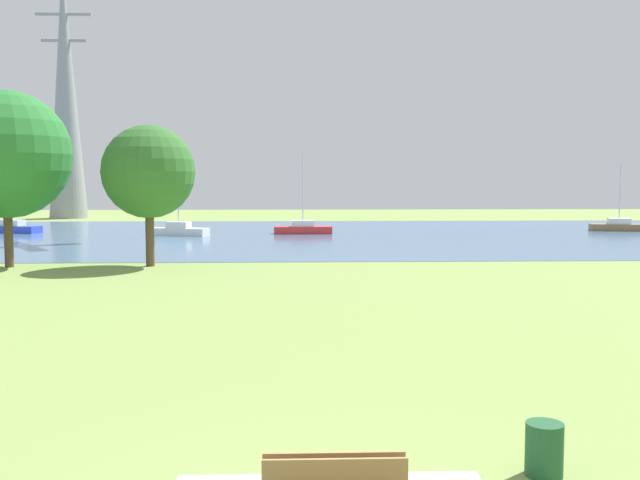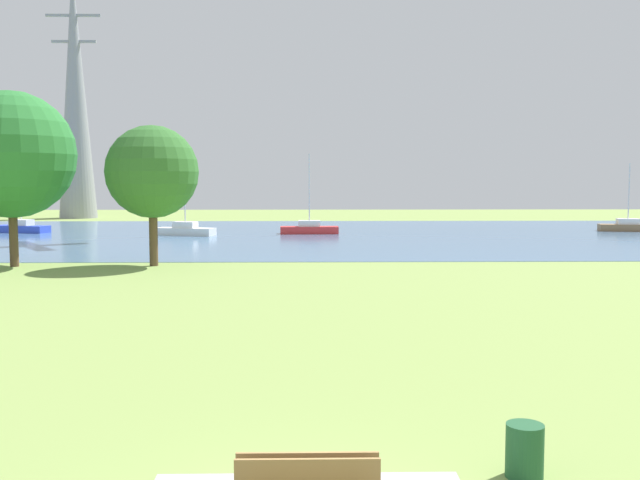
{
  "view_description": "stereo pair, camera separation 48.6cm",
  "coord_description": "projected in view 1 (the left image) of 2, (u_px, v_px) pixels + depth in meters",
  "views": [
    {
      "loc": [
        -0.5,
        -8.65,
        4.38
      ],
      "look_at": [
        0.55,
        19.64,
        2.06
      ],
      "focal_mm": 40.38,
      "sensor_mm": 36.0,
      "label": 1
    },
    {
      "loc": [
        -0.02,
        -8.66,
        4.38
      ],
      "look_at": [
        0.55,
        19.64,
        2.06
      ],
      "focal_mm": 40.38,
      "sensor_mm": 36.0,
      "label": 2
    }
  ],
  "objects": [
    {
      "name": "sailboat_white",
      "position": [
        179.0,
        230.0,
        57.81
      ],
      "size": [
        5.03,
        2.81,
        6.14
      ],
      "color": "white",
      "rests_on": "water_surface"
    },
    {
      "name": "tree_west_far",
      "position": [
        6.0,
        155.0,
        36.23
      ],
      "size": [
        6.47,
        6.47,
        8.97
      ],
      "color": "brown",
      "rests_on": "ground"
    },
    {
      "name": "sailboat_blue",
      "position": [
        13.0,
        228.0,
        60.71
      ],
      "size": [
        5.03,
        2.9,
        5.24
      ],
      "color": "blue",
      "rests_on": "water_surface"
    },
    {
      "name": "tree_west_near",
      "position": [
        149.0,
        172.0,
        36.75
      ],
      "size": [
        4.77,
        4.77,
        7.25
      ],
      "color": "brown",
      "rests_on": "ground"
    },
    {
      "name": "litter_bin",
      "position": [
        544.0,
        449.0,
        10.7
      ],
      "size": [
        0.56,
        0.56,
        0.8
      ],
      "primitive_type": "cylinder",
      "color": "#1E512D",
      "rests_on": "ground"
    },
    {
      "name": "ground_plane",
      "position": [
        305.0,
        283.0,
        30.9
      ],
      "size": [
        160.0,
        160.0,
        0.0
      ],
      "primitive_type": "plane",
      "color": "#7F994C"
    },
    {
      "name": "electricity_pylon",
      "position": [
        65.0,
        92.0,
        84.08
      ],
      "size": [
        6.4,
        4.4,
        29.6
      ],
      "color": "gray",
      "rests_on": "ground"
    },
    {
      "name": "sailboat_brown",
      "position": [
        619.0,
        226.0,
        63.18
      ],
      "size": [
        5.0,
        2.4,
        5.92
      ],
      "color": "brown",
      "rests_on": "water_surface"
    },
    {
      "name": "sailboat_red",
      "position": [
        303.0,
        228.0,
        59.74
      ],
      "size": [
        4.83,
        1.6,
        6.62
      ],
      "color": "red",
      "rests_on": "water_surface"
    },
    {
      "name": "water_surface",
      "position": [
        299.0,
        235.0,
        58.79
      ],
      "size": [
        140.0,
        40.0,
        0.02
      ],
      "primitive_type": "cube",
      "color": "#486F96",
      "rests_on": "ground"
    }
  ]
}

